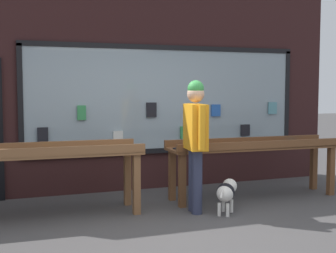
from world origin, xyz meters
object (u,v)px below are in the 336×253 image
display_table_right (254,151)px  person_browsing (196,135)px  display_table_left (38,159)px  small_dog (226,192)px

display_table_right → person_browsing: bearing=-157.6°
display_table_left → person_browsing: person_browsing is taller
person_browsing → small_dog: 0.86m
display_table_right → small_dog: (-0.80, -0.67, -0.43)m
small_dog → display_table_right: bearing=-9.7°
display_table_right → small_dog: bearing=-140.0°
display_table_left → small_dog: bearing=-15.9°
display_table_right → small_dog: size_ratio=5.39×
display_table_left → person_browsing: size_ratio=1.52×
display_table_right → person_browsing: 1.30m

